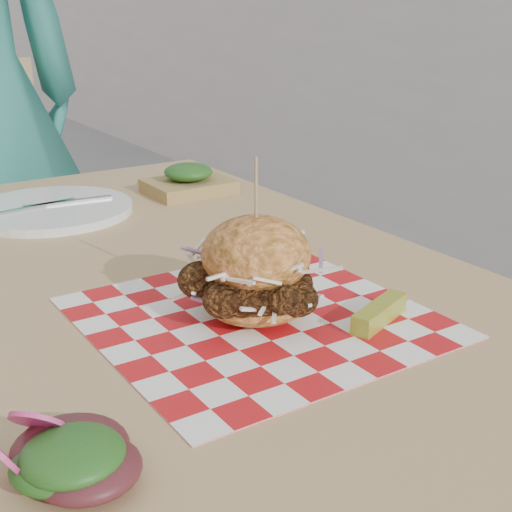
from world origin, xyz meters
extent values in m
cube|color=tan|center=(0.07, -0.28, 0.73)|extent=(0.80, 1.20, 0.04)
cylinder|color=#333338|center=(0.41, 0.26, 0.35)|extent=(0.05, 0.05, 0.71)
cylinder|color=#333338|center=(0.29, 0.45, 0.21)|extent=(0.03, 0.03, 0.43)
cylinder|color=#333338|center=(0.20, 0.80, 0.21)|extent=(0.03, 0.03, 0.43)
cube|color=red|center=(0.13, -0.47, 0.75)|extent=(0.36, 0.36, 0.00)
ellipsoid|color=orange|center=(0.13, -0.47, 0.77)|extent=(0.12, 0.12, 0.04)
ellipsoid|color=brown|center=(0.13, -0.47, 0.79)|extent=(0.13, 0.12, 0.07)
ellipsoid|color=orange|center=(0.13, -0.47, 0.83)|extent=(0.12, 0.12, 0.09)
cylinder|color=tan|center=(0.13, -0.47, 0.89)|extent=(0.00, 0.00, 0.09)
cube|color=olive|center=(0.23, -0.56, 0.76)|extent=(0.10, 0.05, 0.02)
ellipsoid|color=#3F1419|center=(-0.14, -0.62, 0.76)|extent=(0.08, 0.08, 0.03)
ellipsoid|color=#164E18|center=(-0.17, -0.59, 0.76)|extent=(0.08, 0.08, 0.03)
ellipsoid|color=#3F1419|center=(-0.17, -0.65, 0.76)|extent=(0.08, 0.08, 0.03)
cylinder|color=#D33A81|center=(-0.16, -0.60, 0.79)|extent=(0.05, 0.05, 0.04)
cylinder|color=white|center=(0.07, 0.07, 0.76)|extent=(0.27, 0.27, 0.01)
cube|color=silver|center=(0.04, 0.07, 0.77)|extent=(0.15, 0.03, 0.00)
cube|color=silver|center=(0.10, 0.07, 0.77)|extent=(0.15, 0.03, 0.00)
cube|color=#9C7F47|center=(0.33, 0.06, 0.76)|extent=(0.15, 0.12, 0.02)
ellipsoid|color=#164E18|center=(0.33, 0.06, 0.79)|extent=(0.09, 0.09, 0.03)
camera|label=1|loc=(-0.28, -1.09, 1.09)|focal=50.00mm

